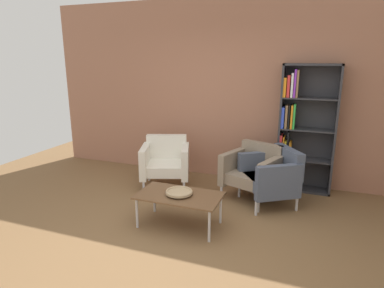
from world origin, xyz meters
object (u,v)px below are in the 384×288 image
(decorative_bowl, at_px, (179,192))
(armchair_spare_guest, at_px, (272,175))
(bookshelf_tall, at_px, (301,129))
(armchair_near_window, at_px, (166,161))
(armchair_by_bookshelf, at_px, (254,171))
(coffee_table_low, at_px, (179,197))

(decorative_bowl, xyz_separation_m, armchair_spare_guest, (0.95, 1.04, -0.02))
(bookshelf_tall, bearing_deg, armchair_near_window, -162.81)
(bookshelf_tall, distance_m, armchair_spare_guest, 0.91)
(bookshelf_tall, height_order, decorative_bowl, bookshelf_tall)
(bookshelf_tall, xyz_separation_m, armchair_by_bookshelf, (-0.57, -0.59, -0.53))
(armchair_near_window, xyz_separation_m, armchair_spare_guest, (1.65, -0.08, 0.00))
(armchair_spare_guest, bearing_deg, armchair_by_bookshelf, -142.62)
(coffee_table_low, height_order, armchair_by_bookshelf, armchair_by_bookshelf)
(coffee_table_low, bearing_deg, armchair_spare_guest, 47.35)
(coffee_table_low, bearing_deg, bookshelf_tall, 53.96)
(bookshelf_tall, height_order, armchair_spare_guest, bookshelf_tall)
(bookshelf_tall, relative_size, armchair_spare_guest, 2.01)
(bookshelf_tall, height_order, armchair_near_window, bookshelf_tall)
(armchair_by_bookshelf, height_order, armchair_near_window, same)
(coffee_table_low, xyz_separation_m, decorative_bowl, (-0.00, 0.00, 0.07))
(decorative_bowl, bearing_deg, coffee_table_low, -75.96)
(bookshelf_tall, xyz_separation_m, armchair_spare_guest, (-0.30, -0.68, -0.53))
(armchair_by_bookshelf, bearing_deg, armchair_spare_guest, 1.70)
(coffee_table_low, xyz_separation_m, armchair_near_window, (-0.70, 1.12, 0.05))
(decorative_bowl, distance_m, armchair_near_window, 1.32)
(armchair_by_bookshelf, xyz_separation_m, armchair_near_window, (-1.38, -0.01, 0.00))
(coffee_table_low, distance_m, armchair_spare_guest, 1.41)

